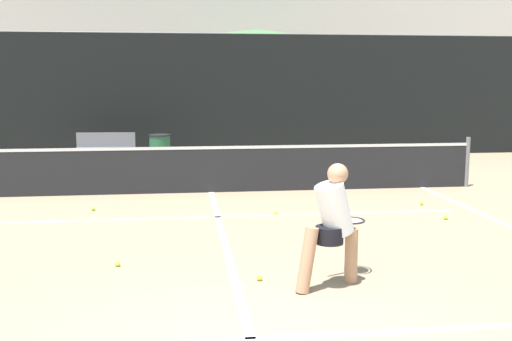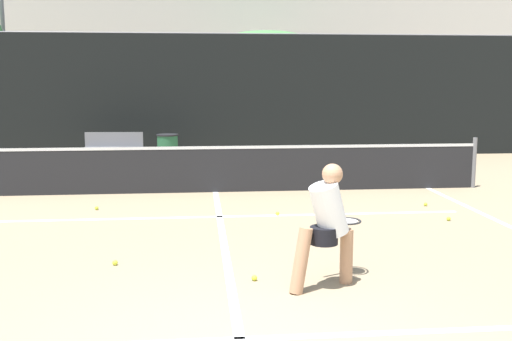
{
  "view_description": "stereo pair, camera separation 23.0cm",
  "coord_description": "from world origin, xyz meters",
  "px_view_note": "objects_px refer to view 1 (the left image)",
  "views": [
    {
      "loc": [
        -0.57,
        -4.59,
        2.28
      ],
      "look_at": [
        0.51,
        4.11,
        0.95
      ],
      "focal_mm": 42.0,
      "sensor_mm": 36.0,
      "label": 1
    },
    {
      "loc": [
        -0.34,
        -4.61,
        2.28
      ],
      "look_at": [
        0.51,
        4.11,
        0.95
      ],
      "focal_mm": 42.0,
      "sensor_mm": 36.0,
      "label": 2
    }
  ],
  "objects_px": {
    "trash_bin": "(160,149)",
    "courtside_bench": "(105,147)",
    "parked_car": "(181,129)",
    "player_practicing": "(333,221)"
  },
  "relations": [
    {
      "from": "player_practicing",
      "to": "trash_bin",
      "type": "distance_m",
      "value": 10.52
    },
    {
      "from": "trash_bin",
      "to": "parked_car",
      "type": "height_order",
      "value": "parked_car"
    },
    {
      "from": "courtside_bench",
      "to": "parked_car",
      "type": "relative_size",
      "value": 0.37
    },
    {
      "from": "trash_bin",
      "to": "player_practicing",
      "type": "bearing_deg",
      "value": -77.72
    },
    {
      "from": "player_practicing",
      "to": "trash_bin",
      "type": "relative_size",
      "value": 1.74
    },
    {
      "from": "trash_bin",
      "to": "courtside_bench",
      "type": "bearing_deg",
      "value": -179.38
    },
    {
      "from": "trash_bin",
      "to": "parked_car",
      "type": "xyz_separation_m",
      "value": [
        0.57,
        4.16,
        0.21
      ]
    },
    {
      "from": "courtside_bench",
      "to": "parked_car",
      "type": "height_order",
      "value": "parked_car"
    },
    {
      "from": "courtside_bench",
      "to": "parked_car",
      "type": "distance_m",
      "value": 4.65
    },
    {
      "from": "trash_bin",
      "to": "parked_car",
      "type": "bearing_deg",
      "value": 82.16
    }
  ]
}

